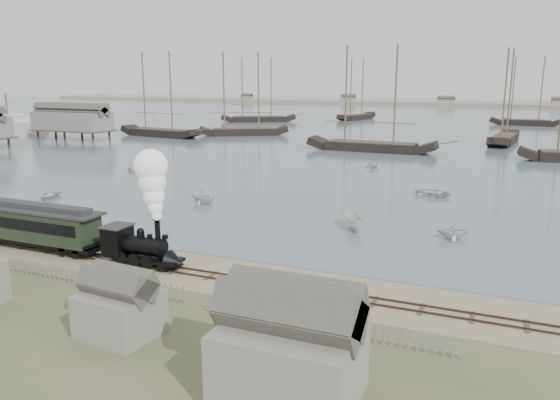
% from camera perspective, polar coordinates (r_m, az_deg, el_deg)
% --- Properties ---
extents(ground, '(600.00, 600.00, 0.00)m').
position_cam_1_polar(ground, '(42.84, -8.20, -6.63)').
color(ground, gray).
rests_on(ground, ground).
extents(harbor_water, '(600.00, 336.00, 0.06)m').
position_cam_1_polar(harbor_water, '(206.02, 17.19, 8.31)').
color(harbor_water, '#4B616B').
rests_on(harbor_water, ground).
extents(rail_track, '(120.00, 1.80, 0.16)m').
position_cam_1_polar(rail_track, '(41.24, -9.64, -7.41)').
color(rail_track, '#3E2B22').
rests_on(rail_track, ground).
extents(picket_fence_west, '(19.00, 0.10, 1.20)m').
position_cam_1_polar(picket_fence_west, '(41.47, -21.10, -8.06)').
color(picket_fence_west, gray).
rests_on(picket_fence_west, ground).
extents(picket_fence_east, '(15.00, 0.10, 1.20)m').
position_cam_1_polar(picket_fence_east, '(31.65, 4.70, -13.82)').
color(picket_fence_east, gray).
rests_on(picket_fence_east, ground).
extents(shed_mid, '(4.00, 3.50, 3.60)m').
position_cam_1_polar(shed_mid, '(32.74, -16.24, -13.37)').
color(shed_mid, gray).
rests_on(shed_mid, ground).
extents(shed_right, '(6.00, 5.00, 5.10)m').
position_cam_1_polar(shed_right, '(26.18, 1.03, -19.94)').
color(shed_right, gray).
rests_on(shed_right, ground).
extents(far_spit, '(500.00, 20.00, 1.80)m').
position_cam_1_polar(far_spit, '(285.58, 18.93, 9.28)').
color(far_spit, tan).
rests_on(far_spit, ground).
extents(locomotive, '(6.93, 2.59, 8.64)m').
position_cam_1_polar(locomotive, '(41.82, -13.51, -1.63)').
color(locomotive, black).
rests_on(locomotive, ground).
extents(passenger_coach, '(13.95, 2.69, 3.39)m').
position_cam_1_polar(passenger_coach, '(50.26, -24.60, -2.22)').
color(passenger_coach, black).
rests_on(passenger_coach, ground).
extents(beached_dinghy, '(3.30, 4.02, 0.73)m').
position_cam_1_polar(beached_dinghy, '(56.59, -26.01, -2.64)').
color(beached_dinghy, silver).
rests_on(beached_dinghy, ground).
extents(rowboat_0, '(4.02, 3.26, 0.73)m').
position_cam_1_polar(rowboat_0, '(70.10, -22.98, 0.47)').
color(rowboat_0, silver).
rests_on(rowboat_0, harbor_water).
extents(rowboat_1, '(2.89, 3.30, 1.65)m').
position_cam_1_polar(rowboat_1, '(62.29, -8.04, 0.37)').
color(rowboat_1, silver).
rests_on(rowboat_1, harbor_water).
extents(rowboat_2, '(3.92, 2.96, 1.43)m').
position_cam_1_polar(rowboat_2, '(51.88, 7.65, -2.27)').
color(rowboat_2, silver).
rests_on(rowboat_2, harbor_water).
extents(rowboat_3, '(3.79, 4.79, 0.89)m').
position_cam_1_polar(rowboat_3, '(68.25, 15.76, 0.77)').
color(rowboat_3, silver).
rests_on(rowboat_3, harbor_water).
extents(rowboat_4, '(3.41, 3.62, 1.52)m').
position_cam_1_polar(rowboat_4, '(50.83, 17.64, -3.04)').
color(rowboat_4, silver).
rests_on(rowboat_4, harbor_water).
extents(rowboat_6, '(4.11, 4.79, 0.84)m').
position_cam_1_polar(rowboat_6, '(86.15, -14.89, 3.23)').
color(rowboat_6, silver).
rests_on(rowboat_6, harbor_water).
extents(rowboat_7, '(3.25, 2.91, 1.54)m').
position_cam_1_polar(rowboat_7, '(87.57, 9.79, 3.86)').
color(rowboat_7, silver).
rests_on(rowboat_7, harbor_water).
extents(schooner_0, '(22.96, 8.38, 20.00)m').
position_cam_1_polar(schooner_0, '(134.53, -12.58, 10.75)').
color(schooner_0, black).
rests_on(schooner_0, harbor_water).
extents(schooner_1, '(21.27, 15.23, 20.00)m').
position_cam_1_polar(schooner_1, '(134.13, -3.88, 11.02)').
color(schooner_1, black).
rests_on(schooner_1, harbor_water).
extents(schooner_2, '(24.98, 6.10, 20.00)m').
position_cam_1_polar(schooner_2, '(106.56, 9.66, 10.42)').
color(schooner_2, black).
rests_on(schooner_2, harbor_water).
extents(schooner_3, '(7.04, 20.88, 20.00)m').
position_cam_1_polar(schooner_3, '(126.72, 22.70, 9.98)').
color(schooner_3, black).
rests_on(schooner_3, harbor_water).
extents(schooner_6, '(23.34, 15.99, 20.00)m').
position_cam_1_polar(schooner_6, '(174.64, -2.30, 11.45)').
color(schooner_6, black).
rests_on(schooner_6, harbor_water).
extents(schooner_7, '(9.39, 19.56, 20.00)m').
position_cam_1_polar(schooner_7, '(184.38, 8.10, 11.40)').
color(schooner_7, black).
rests_on(schooner_7, harbor_water).
extents(schooner_8, '(19.91, 5.30, 20.00)m').
position_cam_1_polar(schooner_8, '(176.57, 24.55, 10.34)').
color(schooner_8, black).
rests_on(schooner_8, harbor_water).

